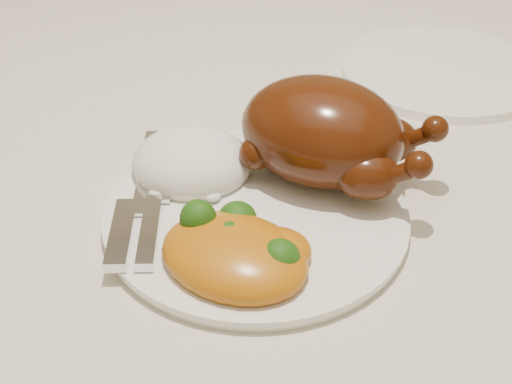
# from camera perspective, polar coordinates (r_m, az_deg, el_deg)

# --- Properties ---
(dining_table) EXTENTS (1.60, 0.90, 0.76)m
(dining_table) POSITION_cam_1_polar(r_m,az_deg,el_deg) (0.77, 4.15, -2.91)
(dining_table) COLOR brown
(dining_table) RESTS_ON floor
(tablecloth) EXTENTS (1.73, 1.03, 0.18)m
(tablecloth) POSITION_cam_1_polar(r_m,az_deg,el_deg) (0.73, 4.40, 1.54)
(tablecloth) COLOR silver
(tablecloth) RESTS_ON dining_table
(dinner_plate) EXTENTS (0.31, 0.31, 0.01)m
(dinner_plate) POSITION_cam_1_polar(r_m,az_deg,el_deg) (0.61, 0.00, -1.91)
(dinner_plate) COLOR white
(dinner_plate) RESTS_ON tablecloth
(side_plate) EXTENTS (0.25, 0.25, 0.01)m
(side_plate) POSITION_cam_1_polar(r_m,az_deg,el_deg) (0.87, 14.65, 9.44)
(side_plate) COLOR white
(side_plate) RESTS_ON tablecloth
(roast_chicken) EXTENTS (0.20, 0.15, 0.09)m
(roast_chicken) POSITION_cam_1_polar(r_m,az_deg,el_deg) (0.63, 5.66, 4.72)
(roast_chicken) COLOR #481A07
(roast_chicken) RESTS_ON dinner_plate
(rice_mound) EXTENTS (0.11, 0.10, 0.06)m
(rice_mound) POSITION_cam_1_polar(r_m,az_deg,el_deg) (0.65, -5.16, 2.33)
(rice_mound) COLOR white
(rice_mound) RESTS_ON dinner_plate
(mac_and_cheese) EXTENTS (0.15, 0.14, 0.05)m
(mac_and_cheese) POSITION_cam_1_polar(r_m,az_deg,el_deg) (0.56, -1.55, -4.74)
(mac_and_cheese) COLOR #BF630C
(mac_and_cheese) RESTS_ON dinner_plate
(cutlery) EXTENTS (0.05, 0.20, 0.01)m
(cutlery) POSITION_cam_1_polar(r_m,az_deg,el_deg) (0.61, -9.04, -1.52)
(cutlery) COLOR silver
(cutlery) RESTS_ON dinner_plate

